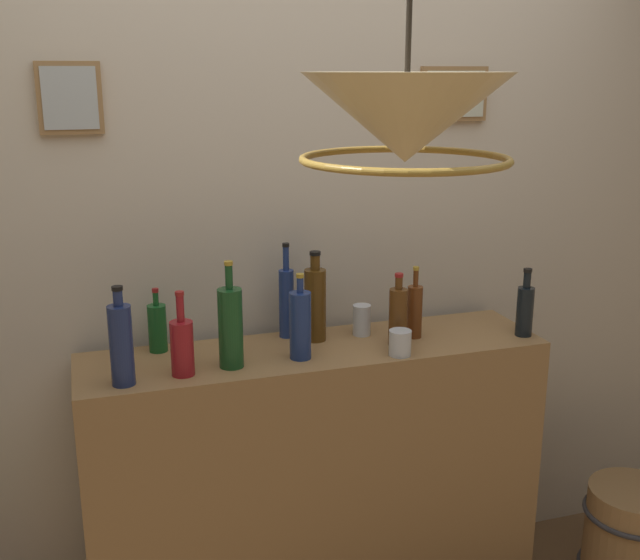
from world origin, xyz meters
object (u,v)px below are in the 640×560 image
Objects in this scene: liquor_bottle_bourbon at (415,310)px; liquor_bottle_gin at (525,309)px; liquor_bottle_rye at (121,344)px; glass_tumbler_rocks at (400,343)px; liquor_bottle_sherry at (398,316)px; liquor_bottle_rum at (157,327)px; liquor_bottle_mezcal at (300,324)px; glass_tumbler_highball at (362,320)px; liquor_bottle_scotch at (315,303)px; liquor_bottle_port at (182,346)px; liquor_bottle_amaro at (286,301)px; liquor_bottle_vodka at (231,327)px; pendant_lamp at (406,121)px; wooden_barrel at (630,541)px.

liquor_bottle_bourbon reaches higher than liquor_bottle_gin.
liquor_bottle_rye reaches higher than glass_tumbler_rocks.
liquor_bottle_sherry is at bearing 71.79° from glass_tumbler_rocks.
liquor_bottle_rum is 0.80m from glass_tumbler_rocks.
liquor_bottle_mezcal is 1.31× the size of liquor_bottle_rum.
glass_tumbler_highball is (0.83, 0.20, -0.07)m from liquor_bottle_rye.
liquor_bottle_rum is at bearing 62.93° from liquor_bottle_rye.
liquor_bottle_bourbon is 0.81× the size of liquor_bottle_scotch.
liquor_bottle_rum is 0.85× the size of liquor_bottle_bourbon.
liquor_bottle_mezcal is (0.38, 0.03, 0.02)m from liquor_bottle_port.
liquor_bottle_amaro reaches higher than liquor_bottle_sherry.
liquor_bottle_port is 0.82m from liquor_bottle_bourbon.
liquor_bottle_bourbon is 2.34× the size of glass_tumbler_highball.
glass_tumbler_rocks is (0.87, -0.03, -0.09)m from liquor_bottle_rye.
glass_tumbler_rocks is at bearing -174.61° from liquor_bottle_gin.
liquor_bottle_vodka is 0.57m from liquor_bottle_sherry.
pendant_lamp is 1.36× the size of wooden_barrel.
pendant_lamp is at bearing -72.47° from liquor_bottle_vodka.
pendant_lamp is at bearing -116.96° from liquor_bottle_bourbon.
liquor_bottle_vodka is 1.03m from pendant_lamp.
liquor_bottle_port is 2.44× the size of glass_tumbler_highball.
liquor_bottle_amaro is 1.59m from wooden_barrel.
liquor_bottle_vodka is 3.14× the size of glass_tumbler_highball.
liquor_bottle_mezcal is at bearing 1.01° from liquor_bottle_vodka.
liquor_bottle_bourbon is 0.19m from glass_tumbler_highball.
liquor_bottle_scotch reaches higher than liquor_bottle_gin.
liquor_bottle_port is 1.19m from liquor_bottle_gin.
glass_tumbler_rocks is (0.30, -0.28, -0.09)m from liquor_bottle_amaro.
liquor_bottle_port reaches higher than liquor_bottle_bourbon.
liquor_bottle_port is at bearing -148.81° from liquor_bottle_amaro.
liquor_bottle_vodka reaches higher than liquor_bottle_rum.
liquor_bottle_mezcal is 0.33m from glass_tumbler_rocks.
liquor_bottle_sherry is at bearing 4.12° from liquor_bottle_rye.
liquor_bottle_bourbon is at bearing -18.27° from liquor_bottle_amaro.
pendant_lamp reaches higher than liquor_bottle_bourbon.
liquor_bottle_rye is 1.21× the size of liquor_bottle_sherry.
liquor_bottle_vodka is 0.79× the size of wooden_barrel.
wooden_barrel is (0.80, -0.26, -0.91)m from liquor_bottle_bourbon.
pendant_lamp is 2.10m from wooden_barrel.
glass_tumbler_highball is (-0.08, 0.13, -0.05)m from liquor_bottle_sherry.
liquor_bottle_vodka is 0.32m from liquor_bottle_amaro.
liquor_bottle_rye is at bearing -175.88° from liquor_bottle_sherry.
liquor_bottle_sherry is 0.46m from liquor_bottle_gin.
liquor_bottle_rye is 0.88m from glass_tumbler_rocks.
liquor_bottle_amaro is at bearing 86.75° from liquor_bottle_mezcal.
liquor_bottle_rye reaches higher than liquor_bottle_rum.
liquor_bottle_gin is at bearing 5.39° from glass_tumbler_rocks.
liquor_bottle_gin reaches higher than glass_tumbler_rocks.
pendant_lamp is (-0.31, -0.68, 0.76)m from glass_tumbler_rocks.
liquor_bottle_port is 0.24m from liquor_bottle_rum.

